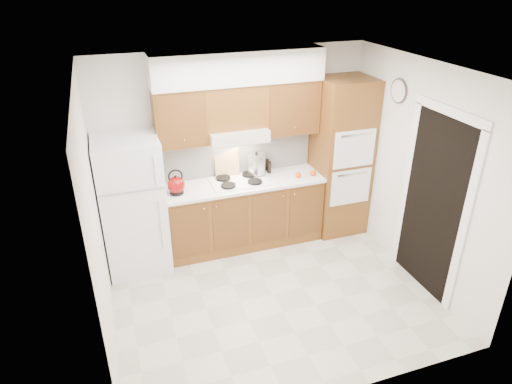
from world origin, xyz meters
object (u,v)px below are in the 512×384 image
at_px(oven_cabinet, 340,158).
at_px(stock_pot, 256,164).
at_px(kettle, 176,185).
at_px(fridge, 133,206).

relative_size(oven_cabinet, stock_pot, 8.55).
xyz_separation_m(kettle, stock_pot, (1.13, 0.23, 0.04)).
distance_m(oven_cabinet, stock_pot, 1.19).
height_order(fridge, stock_pot, fridge).
bearing_deg(stock_pot, kettle, -168.60).
distance_m(fridge, kettle, 0.58).
bearing_deg(oven_cabinet, stock_pot, 171.54).
bearing_deg(stock_pot, fridge, -172.84).
relative_size(oven_cabinet, kettle, 10.08).
distance_m(oven_cabinet, kettle, 2.30).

